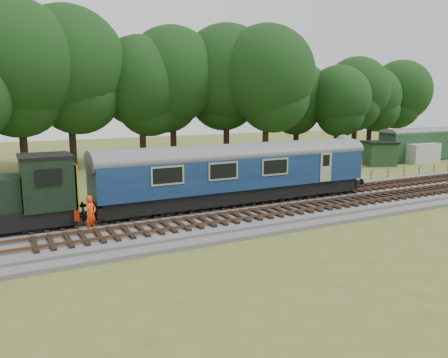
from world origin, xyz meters
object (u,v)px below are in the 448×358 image
dmu_railcar (239,168)px  worker (91,214)px  caravan (420,153)px  parked_coach (431,142)px

dmu_railcar → worker: dmu_railcar is taller
caravan → dmu_railcar: bearing=-164.2°
parked_coach → caravan: bearing=-158.0°
worker → caravan: 39.96m
parked_coach → caravan: parked_coach is taller
worker → caravan: size_ratio=0.43×
parked_coach → dmu_railcar: bearing=-160.8°
worker → dmu_railcar: bearing=-27.6°
dmu_railcar → parked_coach: bearing=18.6°
worker → parked_coach: 43.52m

